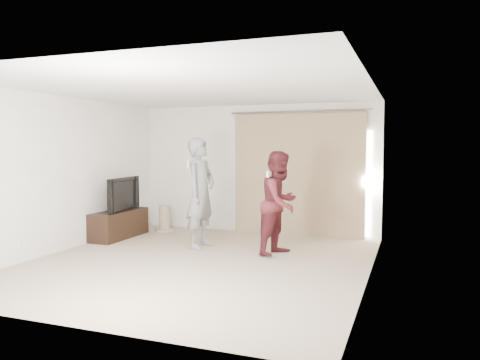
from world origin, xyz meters
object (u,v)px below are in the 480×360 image
tv_console (119,224)px  person_woman (280,203)px  tv (119,194)px  person_man (201,193)px

tv_console → person_woman: person_woman is taller
tv → person_woman: size_ratio=0.67×
tv_console → tv: size_ratio=1.21×
tv_console → tv: (0.00, 0.00, 0.58)m
tv_console → person_woman: (3.28, -0.28, 0.58)m
tv_console → tv: bearing=0.0°
tv → person_man: person_man is taller
person_man → tv: bearing=173.3°
tv → person_woman: person_woman is taller
tv → person_man: 1.85m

